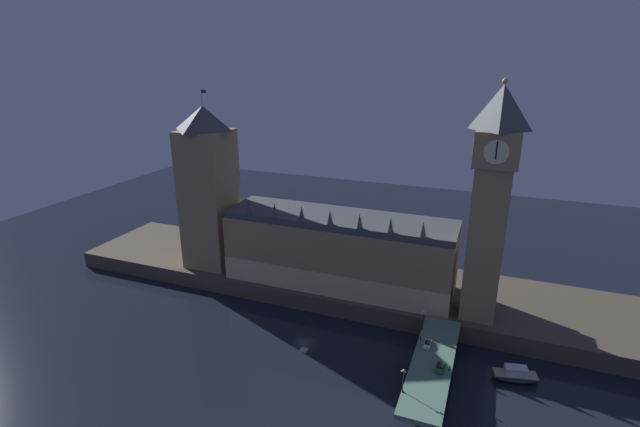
{
  "coord_description": "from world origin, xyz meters",
  "views": [
    {
      "loc": [
        50.27,
        -114.62,
        85.62
      ],
      "look_at": [
        -2.26,
        20.0,
        36.59
      ],
      "focal_mm": 26.0,
      "sensor_mm": 36.0,
      "label": 1
    }
  ],
  "objects_px": {
    "boat_downstream": "(515,375)",
    "clock_tower": "(491,200)",
    "pedestrian_mid_walk": "(450,368)",
    "pedestrian_far_rail": "(420,338)",
    "street_lamp_far": "(423,318)",
    "car_southbound_lead": "(440,367)",
    "car_northbound_lead": "(428,344)",
    "street_lamp_near": "(403,378)",
    "victoria_tower": "(209,188)"
  },
  "relations": [
    {
      "from": "pedestrian_mid_walk",
      "to": "car_southbound_lead",
      "type": "bearing_deg",
      "value": -165.16
    },
    {
      "from": "boat_downstream",
      "to": "car_northbound_lead",
      "type": "bearing_deg",
      "value": -172.04
    },
    {
      "from": "pedestrian_far_rail",
      "to": "boat_downstream",
      "type": "height_order",
      "value": "pedestrian_far_rail"
    },
    {
      "from": "car_southbound_lead",
      "to": "boat_downstream",
      "type": "relative_size",
      "value": 0.33
    },
    {
      "from": "clock_tower",
      "to": "street_lamp_far",
      "type": "distance_m",
      "value": 40.63
    },
    {
      "from": "pedestrian_mid_walk",
      "to": "clock_tower",
      "type": "bearing_deg",
      "value": 81.97
    },
    {
      "from": "car_southbound_lead",
      "to": "pedestrian_far_rail",
      "type": "bearing_deg",
      "value": 121.83
    },
    {
      "from": "pedestrian_far_rail",
      "to": "car_northbound_lead",
      "type": "bearing_deg",
      "value": -39.48
    },
    {
      "from": "pedestrian_far_rail",
      "to": "street_lamp_near",
      "type": "distance_m",
      "value": 23.74
    },
    {
      "from": "victoria_tower",
      "to": "clock_tower",
      "type": "bearing_deg",
      "value": -1.99
    },
    {
      "from": "pedestrian_far_rail",
      "to": "pedestrian_mid_walk",
      "type": "bearing_deg",
      "value": -48.79
    },
    {
      "from": "car_northbound_lead",
      "to": "car_southbound_lead",
      "type": "height_order",
      "value": "car_southbound_lead"
    },
    {
      "from": "pedestrian_far_rail",
      "to": "street_lamp_far",
      "type": "xyz_separation_m",
      "value": [
        -0.4,
        5.92,
        3.12
      ]
    },
    {
      "from": "street_lamp_far",
      "to": "pedestrian_far_rail",
      "type": "bearing_deg",
      "value": -86.13
    },
    {
      "from": "street_lamp_near",
      "to": "boat_downstream",
      "type": "xyz_separation_m",
      "value": [
        26.83,
        24.93,
        -9.8
      ]
    },
    {
      "from": "clock_tower",
      "to": "car_southbound_lead",
      "type": "relative_size",
      "value": 16.37
    },
    {
      "from": "car_northbound_lead",
      "to": "boat_downstream",
      "type": "height_order",
      "value": "car_northbound_lead"
    },
    {
      "from": "clock_tower",
      "to": "boat_downstream",
      "type": "relative_size",
      "value": 5.36
    },
    {
      "from": "clock_tower",
      "to": "pedestrian_far_rail",
      "type": "bearing_deg",
      "value": -121.89
    },
    {
      "from": "car_northbound_lead",
      "to": "pedestrian_mid_walk",
      "type": "xyz_separation_m",
      "value": [
        7.13,
        -8.9,
        0.19
      ]
    },
    {
      "from": "pedestrian_mid_walk",
      "to": "pedestrian_far_rail",
      "type": "bearing_deg",
      "value": 131.21
    },
    {
      "from": "pedestrian_mid_walk",
      "to": "street_lamp_far",
      "type": "bearing_deg",
      "value": 120.57
    },
    {
      "from": "victoria_tower",
      "to": "car_southbound_lead",
      "type": "bearing_deg",
      "value": -21.8
    },
    {
      "from": "pedestrian_far_rail",
      "to": "boat_downstream",
      "type": "bearing_deg",
      "value": 3.04
    },
    {
      "from": "car_northbound_lead",
      "to": "boat_downstream",
      "type": "relative_size",
      "value": 0.32
    },
    {
      "from": "pedestrian_far_rail",
      "to": "street_lamp_far",
      "type": "bearing_deg",
      "value": 93.87
    },
    {
      "from": "car_northbound_lead",
      "to": "street_lamp_near",
      "type": "relative_size",
      "value": 0.67
    },
    {
      "from": "car_southbound_lead",
      "to": "street_lamp_near",
      "type": "height_order",
      "value": "street_lamp_near"
    },
    {
      "from": "street_lamp_far",
      "to": "pedestrian_mid_walk",
      "type": "bearing_deg",
      "value": -59.43
    },
    {
      "from": "victoria_tower",
      "to": "pedestrian_mid_walk",
      "type": "relative_size",
      "value": 42.92
    },
    {
      "from": "pedestrian_mid_walk",
      "to": "street_lamp_far",
      "type": "height_order",
      "value": "street_lamp_far"
    },
    {
      "from": "pedestrian_mid_walk",
      "to": "car_northbound_lead",
      "type": "bearing_deg",
      "value": 128.71
    },
    {
      "from": "car_southbound_lead",
      "to": "pedestrian_mid_walk",
      "type": "xyz_separation_m",
      "value": [
        2.38,
        0.63,
        0.1
      ]
    },
    {
      "from": "car_northbound_lead",
      "to": "clock_tower",
      "type": "bearing_deg",
      "value": 64.46
    },
    {
      "from": "car_southbound_lead",
      "to": "street_lamp_near",
      "type": "bearing_deg",
      "value": -122.05
    },
    {
      "from": "boat_downstream",
      "to": "clock_tower",
      "type": "bearing_deg",
      "value": 119.42
    },
    {
      "from": "car_southbound_lead",
      "to": "boat_downstream",
      "type": "xyz_separation_m",
      "value": [
        19.3,
        12.9,
        -6.46
      ]
    },
    {
      "from": "clock_tower",
      "to": "car_northbound_lead",
      "type": "xyz_separation_m",
      "value": [
        -11.9,
        -24.91,
        -37.22
      ]
    },
    {
      "from": "pedestrian_mid_walk",
      "to": "boat_downstream",
      "type": "bearing_deg",
      "value": 35.93
    },
    {
      "from": "clock_tower",
      "to": "pedestrian_far_rail",
      "type": "xyz_separation_m",
      "value": [
        -14.28,
        -22.95,
        -36.96
      ]
    },
    {
      "from": "victoria_tower",
      "to": "street_lamp_near",
      "type": "xyz_separation_m",
      "value": [
        87.47,
        -50.02,
        -26.18
      ]
    },
    {
      "from": "street_lamp_far",
      "to": "clock_tower",
      "type": "bearing_deg",
      "value": 49.24
    },
    {
      "from": "boat_downstream",
      "to": "pedestrian_mid_walk",
      "type": "bearing_deg",
      "value": -144.07
    },
    {
      "from": "car_southbound_lead",
      "to": "street_lamp_far",
      "type": "relative_size",
      "value": 0.7
    },
    {
      "from": "car_northbound_lead",
      "to": "pedestrian_far_rail",
      "type": "bearing_deg",
      "value": 140.52
    },
    {
      "from": "victoria_tower",
      "to": "street_lamp_far",
      "type": "bearing_deg",
      "value": -13.24
    },
    {
      "from": "car_northbound_lead",
      "to": "street_lamp_near",
      "type": "distance_m",
      "value": 22.01
    },
    {
      "from": "street_lamp_far",
      "to": "car_northbound_lead",
      "type": "bearing_deg",
      "value": -70.57
    },
    {
      "from": "car_northbound_lead",
      "to": "pedestrian_far_rail",
      "type": "height_order",
      "value": "pedestrian_far_rail"
    },
    {
      "from": "clock_tower",
      "to": "street_lamp_near",
      "type": "height_order",
      "value": "clock_tower"
    }
  ]
}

